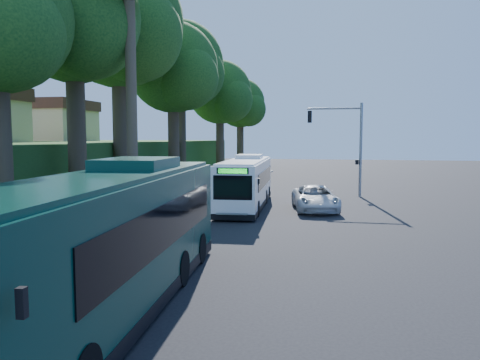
% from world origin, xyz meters
% --- Properties ---
extents(ground, '(140.00, 140.00, 0.00)m').
position_xyz_m(ground, '(0.00, 0.00, 0.00)').
color(ground, black).
rests_on(ground, ground).
extents(sidewalk, '(4.50, 70.00, 0.12)m').
position_xyz_m(sidewalk, '(-7.30, 0.00, 0.06)').
color(sidewalk, gray).
rests_on(sidewalk, ground).
extents(red_curb, '(0.25, 30.00, 0.13)m').
position_xyz_m(red_curb, '(-5.00, -4.00, 0.07)').
color(red_curb, maroon).
rests_on(red_curb, ground).
extents(grass_verge, '(8.00, 70.00, 0.06)m').
position_xyz_m(grass_verge, '(-13.00, 5.00, 0.03)').
color(grass_verge, '#234719').
rests_on(grass_verge, ground).
extents(bus_shelter, '(3.20, 1.51, 2.55)m').
position_xyz_m(bus_shelter, '(-7.26, -2.86, 1.81)').
color(bus_shelter, black).
rests_on(bus_shelter, ground).
extents(stop_sign_pole, '(0.35, 0.06, 3.17)m').
position_xyz_m(stop_sign_pole, '(-5.40, -5.00, 2.08)').
color(stop_sign_pole, gray).
rests_on(stop_sign_pole, ground).
extents(traffic_signal_pole, '(4.10, 0.30, 7.00)m').
position_xyz_m(traffic_signal_pole, '(3.78, 10.00, 4.42)').
color(traffic_signal_pole, gray).
rests_on(traffic_signal_pole, ground).
extents(hillside_backdrop, '(24.00, 60.00, 8.80)m').
position_xyz_m(hillside_backdrop, '(-26.30, 15.10, 2.44)').
color(hillside_backdrop, '#234719').
rests_on(hillside_backdrop, ground).
extents(tree_0, '(8.40, 8.00, 15.70)m').
position_xyz_m(tree_0, '(-12.40, -0.02, 11.20)').
color(tree_0, '#382B1E').
rests_on(tree_0, ground).
extents(tree_1, '(10.50, 10.00, 18.26)m').
position_xyz_m(tree_1, '(-13.37, 7.98, 12.73)').
color(tree_1, '#382B1E').
rests_on(tree_1, ground).
extents(tree_2, '(8.82, 8.40, 15.12)m').
position_xyz_m(tree_2, '(-11.89, 15.98, 10.48)').
color(tree_2, '#382B1E').
rests_on(tree_2, ground).
extents(tree_3, '(10.08, 9.60, 17.28)m').
position_xyz_m(tree_3, '(-13.88, 23.98, 11.98)').
color(tree_3, '#382B1E').
rests_on(tree_3, ground).
extents(tree_4, '(8.40, 8.00, 14.14)m').
position_xyz_m(tree_4, '(-11.40, 31.98, 9.73)').
color(tree_4, '#382B1E').
rests_on(tree_4, ground).
extents(tree_5, '(7.35, 7.00, 12.86)m').
position_xyz_m(tree_5, '(-10.41, 39.99, 8.96)').
color(tree_5, '#382B1E').
rests_on(tree_5, ground).
extents(white_bus, '(3.05, 11.19, 3.30)m').
position_xyz_m(white_bus, '(-2.61, 3.22, 1.61)').
color(white_bus, white).
rests_on(white_bus, ground).
extents(teal_bus, '(3.65, 13.04, 3.84)m').
position_xyz_m(teal_bus, '(-2.61, -15.18, 1.87)').
color(teal_bus, '#093229').
rests_on(teal_bus, ground).
extents(pickup, '(3.41, 5.76, 1.50)m').
position_xyz_m(pickup, '(1.79, 2.71, 0.75)').
color(pickup, silver).
rests_on(pickup, ground).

